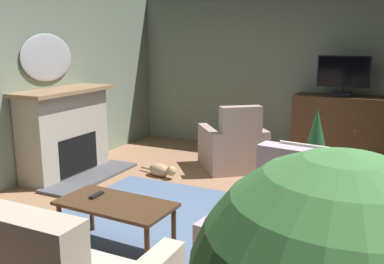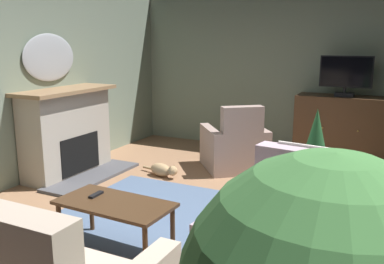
{
  "view_description": "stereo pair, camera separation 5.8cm",
  "coord_description": "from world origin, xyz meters",
  "px_view_note": "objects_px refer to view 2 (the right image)",
  "views": [
    {
      "loc": [
        1.63,
        -3.64,
        1.88
      ],
      "look_at": [
        -0.2,
        0.17,
        0.95
      ],
      "focal_mm": 39.32,
      "sensor_mm": 36.0,
      "label": 1
    },
    {
      "loc": [
        1.69,
        -3.61,
        1.88
      ],
      "look_at": [
        -0.2,
        0.17,
        0.95
      ],
      "focal_mm": 39.32,
      "sensor_mm": 36.0,
      "label": 2
    }
  ],
  "objects_px": {
    "tv_remote": "(96,195)",
    "armchair_by_fireplace": "(280,254)",
    "tv_cabinet": "(342,131)",
    "potted_plant_leafy_by_curtain": "(314,167)",
    "cat": "(163,170)",
    "television": "(346,75)",
    "armchair_beside_cabinet": "(235,148)",
    "coffee_table": "(115,208)",
    "fireplace": "(68,134)",
    "wall_mirror_oval": "(49,58)"
  },
  "relations": [
    {
      "from": "fireplace",
      "to": "television",
      "type": "relative_size",
      "value": 2.03
    },
    {
      "from": "fireplace",
      "to": "wall_mirror_oval",
      "type": "bearing_deg",
      "value": -180.0
    },
    {
      "from": "wall_mirror_oval",
      "to": "tv_cabinet",
      "type": "xyz_separation_m",
      "value": [
        3.61,
        2.38,
        -1.14
      ]
    },
    {
      "from": "television",
      "to": "armchair_beside_cabinet",
      "type": "height_order",
      "value": "television"
    },
    {
      "from": "wall_mirror_oval",
      "to": "cat",
      "type": "height_order",
      "value": "wall_mirror_oval"
    },
    {
      "from": "wall_mirror_oval",
      "to": "armchair_beside_cabinet",
      "type": "relative_size",
      "value": 0.78
    },
    {
      "from": "television",
      "to": "armchair_by_fireplace",
      "type": "xyz_separation_m",
      "value": [
        0.08,
        -3.88,
        -1.03
      ]
    },
    {
      "from": "fireplace",
      "to": "wall_mirror_oval",
      "type": "height_order",
      "value": "wall_mirror_oval"
    },
    {
      "from": "television",
      "to": "armchair_beside_cabinet",
      "type": "distance_m",
      "value": 2.01
    },
    {
      "from": "coffee_table",
      "to": "potted_plant_leafy_by_curtain",
      "type": "relative_size",
      "value": 0.84
    },
    {
      "from": "coffee_table",
      "to": "tv_cabinet",
      "type": "bearing_deg",
      "value": 70.07
    },
    {
      "from": "cat",
      "to": "armchair_beside_cabinet",
      "type": "bearing_deg",
      "value": 45.9
    },
    {
      "from": "coffee_table",
      "to": "armchair_by_fireplace",
      "type": "height_order",
      "value": "armchair_by_fireplace"
    },
    {
      "from": "wall_mirror_oval",
      "to": "tv_cabinet",
      "type": "bearing_deg",
      "value": 33.38
    },
    {
      "from": "fireplace",
      "to": "tv_cabinet",
      "type": "height_order",
      "value": "fireplace"
    },
    {
      "from": "cat",
      "to": "television",
      "type": "bearing_deg",
      "value": 40.91
    },
    {
      "from": "television",
      "to": "coffee_table",
      "type": "xyz_separation_m",
      "value": [
        -1.42,
        -3.87,
        -0.95
      ]
    },
    {
      "from": "coffee_table",
      "to": "potted_plant_leafy_by_curtain",
      "type": "xyz_separation_m",
      "value": [
        1.52,
        1.08,
        0.29
      ]
    },
    {
      "from": "armchair_by_fireplace",
      "to": "armchair_beside_cabinet",
      "type": "height_order",
      "value": "armchair_by_fireplace"
    },
    {
      "from": "wall_mirror_oval",
      "to": "armchair_by_fireplace",
      "type": "relative_size",
      "value": 0.87
    },
    {
      "from": "fireplace",
      "to": "armchair_beside_cabinet",
      "type": "height_order",
      "value": "fireplace"
    },
    {
      "from": "fireplace",
      "to": "television",
      "type": "bearing_deg",
      "value": 34.66
    },
    {
      "from": "coffee_table",
      "to": "potted_plant_leafy_by_curtain",
      "type": "bearing_deg",
      "value": 35.4
    },
    {
      "from": "potted_plant_leafy_by_curtain",
      "to": "cat",
      "type": "distance_m",
      "value": 2.49
    },
    {
      "from": "armchair_beside_cabinet",
      "to": "potted_plant_leafy_by_curtain",
      "type": "distance_m",
      "value": 2.3
    },
    {
      "from": "armchair_by_fireplace",
      "to": "potted_plant_leafy_by_curtain",
      "type": "height_order",
      "value": "potted_plant_leafy_by_curtain"
    },
    {
      "from": "armchair_beside_cabinet",
      "to": "tv_cabinet",
      "type": "bearing_deg",
      "value": 39.07
    },
    {
      "from": "armchair_by_fireplace",
      "to": "cat",
      "type": "bearing_deg",
      "value": 137.2
    },
    {
      "from": "armchair_by_fireplace",
      "to": "wall_mirror_oval",
      "type": "bearing_deg",
      "value": 157.23
    },
    {
      "from": "television",
      "to": "coffee_table",
      "type": "relative_size",
      "value": 0.71
    },
    {
      "from": "fireplace",
      "to": "cat",
      "type": "distance_m",
      "value": 1.42
    },
    {
      "from": "armchair_beside_cabinet",
      "to": "potted_plant_leafy_by_curtain",
      "type": "height_order",
      "value": "potted_plant_leafy_by_curtain"
    },
    {
      "from": "armchair_beside_cabinet",
      "to": "cat",
      "type": "distance_m",
      "value": 1.13
    },
    {
      "from": "coffee_table",
      "to": "armchair_by_fireplace",
      "type": "distance_m",
      "value": 1.5
    },
    {
      "from": "tv_remote",
      "to": "armchair_by_fireplace",
      "type": "relative_size",
      "value": 0.16
    },
    {
      "from": "armchair_beside_cabinet",
      "to": "potted_plant_leafy_by_curtain",
      "type": "bearing_deg",
      "value": -50.28
    },
    {
      "from": "wall_mirror_oval",
      "to": "potted_plant_leafy_by_curtain",
      "type": "relative_size",
      "value": 0.75
    },
    {
      "from": "armchair_by_fireplace",
      "to": "cat",
      "type": "xyz_separation_m",
      "value": [
        -2.2,
        2.04,
        -0.24
      ]
    },
    {
      "from": "wall_mirror_oval",
      "to": "armchair_beside_cabinet",
      "type": "height_order",
      "value": "wall_mirror_oval"
    },
    {
      "from": "armchair_beside_cabinet",
      "to": "television",
      "type": "bearing_deg",
      "value": 37.68
    },
    {
      "from": "fireplace",
      "to": "television",
      "type": "height_order",
      "value": "television"
    },
    {
      "from": "armchair_beside_cabinet",
      "to": "cat",
      "type": "relative_size",
      "value": 1.84
    },
    {
      "from": "tv_remote",
      "to": "coffee_table",
      "type": "bearing_deg",
      "value": 76.6
    },
    {
      "from": "fireplace",
      "to": "cat",
      "type": "height_order",
      "value": "fireplace"
    },
    {
      "from": "television",
      "to": "cat",
      "type": "distance_m",
      "value": 3.08
    },
    {
      "from": "tv_cabinet",
      "to": "potted_plant_leafy_by_curtain",
      "type": "distance_m",
      "value": 2.85
    },
    {
      "from": "coffee_table",
      "to": "potted_plant_leafy_by_curtain",
      "type": "height_order",
      "value": "potted_plant_leafy_by_curtain"
    },
    {
      "from": "cat",
      "to": "coffee_table",
      "type": "bearing_deg",
      "value": -70.94
    },
    {
      "from": "fireplace",
      "to": "coffee_table",
      "type": "relative_size",
      "value": 1.45
    },
    {
      "from": "fireplace",
      "to": "coffee_table",
      "type": "xyz_separation_m",
      "value": [
        1.95,
        -1.54,
        -0.17
      ]
    }
  ]
}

